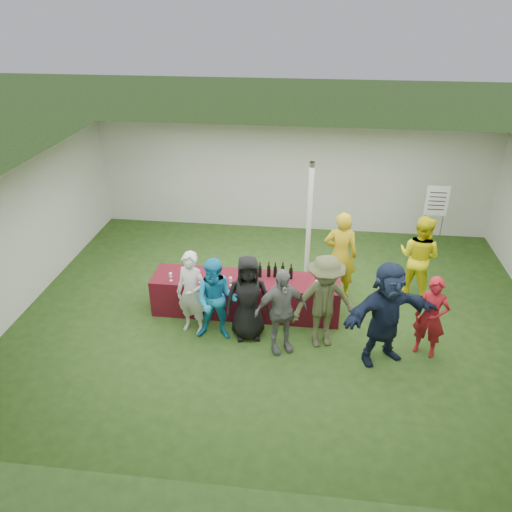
# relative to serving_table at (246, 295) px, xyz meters

# --- Properties ---
(ground) EXTENTS (60.00, 60.00, 0.00)m
(ground) POSITION_rel_serving_table_xyz_m (0.64, 0.05, -0.38)
(ground) COLOR #284719
(ground) RESTS_ON ground
(tent) EXTENTS (10.00, 10.00, 10.00)m
(tent) POSITION_rel_serving_table_xyz_m (1.14, 1.25, 0.98)
(tent) COLOR white
(tent) RESTS_ON ground
(serving_table) EXTENTS (3.60, 0.80, 0.75)m
(serving_table) POSITION_rel_serving_table_xyz_m (0.00, 0.00, 0.00)
(serving_table) COLOR #5B131D
(serving_table) RESTS_ON ground
(wine_bottles) EXTENTS (0.66, 0.13, 0.32)m
(wine_bottles) POSITION_rel_serving_table_xyz_m (0.56, 0.13, 0.50)
(wine_bottles) COLOR black
(wine_bottles) RESTS_ON serving_table
(wine_glasses) EXTENTS (2.80, 0.15, 0.16)m
(wine_glasses) POSITION_rel_serving_table_xyz_m (-0.44, -0.25, 0.49)
(wine_glasses) COLOR silver
(wine_glasses) RESTS_ON serving_table
(water_bottle) EXTENTS (0.07, 0.07, 0.23)m
(water_bottle) POSITION_rel_serving_table_xyz_m (0.03, 0.08, 0.48)
(water_bottle) COLOR silver
(water_bottle) RESTS_ON serving_table
(bar_towel) EXTENTS (0.25, 0.18, 0.03)m
(bar_towel) POSITION_rel_serving_table_xyz_m (1.54, 0.05, 0.39)
(bar_towel) COLOR white
(bar_towel) RESTS_ON serving_table
(dump_bucket) EXTENTS (0.22, 0.22, 0.18)m
(dump_bucket) POSITION_rel_serving_table_xyz_m (1.53, -0.22, 0.46)
(dump_bucket) COLOR slate
(dump_bucket) RESTS_ON serving_table
(wine_list_sign) EXTENTS (0.50, 0.03, 1.80)m
(wine_list_sign) POSITION_rel_serving_table_xyz_m (3.96, 2.73, 0.94)
(wine_list_sign) COLOR slate
(wine_list_sign) RESTS_ON ground
(staff_pourer) EXTENTS (0.71, 0.49, 1.86)m
(staff_pourer) POSITION_rel_serving_table_xyz_m (1.80, 0.84, 0.55)
(staff_pourer) COLOR gold
(staff_pourer) RESTS_ON ground
(staff_back) EXTENTS (1.09, 1.04, 1.77)m
(staff_back) POSITION_rel_serving_table_xyz_m (3.38, 1.05, 0.51)
(staff_back) COLOR yellow
(staff_back) RESTS_ON ground
(customer_0) EXTENTS (0.68, 0.54, 1.62)m
(customer_0) POSITION_rel_serving_table_xyz_m (-0.87, -0.74, 0.44)
(customer_0) COLOR silver
(customer_0) RESTS_ON ground
(customer_1) EXTENTS (0.78, 0.61, 1.59)m
(customer_1) POSITION_rel_serving_table_xyz_m (-0.40, -0.88, 0.42)
(customer_1) COLOR #1789C1
(customer_1) RESTS_ON ground
(customer_2) EXTENTS (0.88, 0.66, 1.63)m
(customer_2) POSITION_rel_serving_table_xyz_m (0.15, -0.77, 0.44)
(customer_2) COLOR black
(customer_2) RESTS_ON ground
(customer_3) EXTENTS (1.02, 0.75, 1.61)m
(customer_3) POSITION_rel_serving_table_xyz_m (0.76, -1.09, 0.43)
(customer_3) COLOR slate
(customer_3) RESTS_ON ground
(customer_4) EXTENTS (1.29, 0.97, 1.77)m
(customer_4) POSITION_rel_serving_table_xyz_m (1.49, -0.86, 0.51)
(customer_4) COLOR #474C2D
(customer_4) RESTS_ON ground
(customer_5) EXTENTS (1.78, 1.25, 1.85)m
(customer_5) POSITION_rel_serving_table_xyz_m (2.49, -1.14, 0.55)
(customer_5) COLOR #162039
(customer_5) RESTS_ON ground
(customer_6) EXTENTS (0.64, 0.54, 1.49)m
(customer_6) POSITION_rel_serving_table_xyz_m (3.28, -0.89, 0.37)
(customer_6) COLOR maroon
(customer_6) RESTS_ON ground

